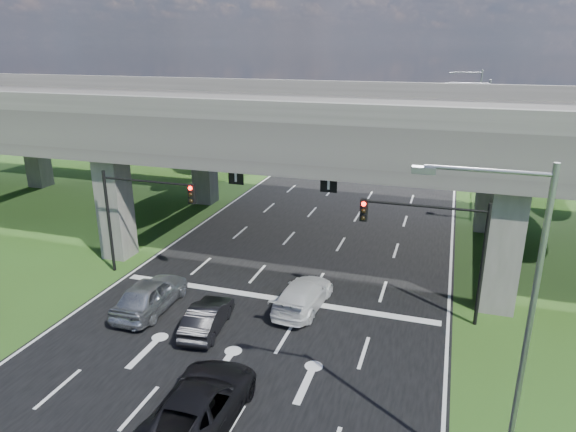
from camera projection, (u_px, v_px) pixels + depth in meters
The scene contains 19 objects.
ground at pixel (247, 333), 23.60m from camera, with size 160.00×160.00×0.00m, color #2B4516.
road at pixel (306, 252), 32.62m from camera, with size 18.00×120.00×0.03m, color black.
overpass at pixel (317, 123), 31.89m from camera, with size 80.00×15.00×10.00m.
warehouse at pixel (156, 136), 62.05m from camera, with size 20.00×10.00×4.00m, color #9E9E99.
signal_right at pixel (435, 237), 23.56m from camera, with size 5.76×0.54×6.00m.
signal_left at pixel (140, 206), 28.08m from camera, with size 5.76×0.54×6.00m.
streetlight_near at pixel (514, 317), 13.40m from camera, with size 3.38×0.25×10.00m.
streetlight_far at pixel (478, 134), 40.47m from camera, with size 3.38×0.25×10.00m.
streetlight_beyond at pixel (474, 110), 54.90m from camera, with size 3.38×0.25×10.00m.
tree_left_near at pixel (213, 128), 49.55m from camera, with size 4.50×4.50×7.80m.
tree_left_mid at pixel (220, 122), 57.84m from camera, with size 3.91×3.90×6.76m.
tree_left_far at pixel (277, 107), 63.60m from camera, with size 4.80×4.80×8.32m.
tree_right_near at pixel (512, 144), 43.66m from camera, with size 4.20×4.20×7.28m.
tree_right_mid at pixel (537, 134), 50.11m from camera, with size 3.91×3.90×6.76m.
tree_right_far at pixel (490, 116), 58.28m from camera, with size 4.50×4.50×7.80m.
car_silver at pixel (150, 294), 25.31m from camera, with size 1.98×4.92×1.68m, color #AFB3B8.
car_dark at pixel (207, 317), 23.55m from camera, with size 1.41×4.04×1.33m, color black.
car_white at pixel (303, 295), 25.55m from camera, with size 1.98×4.88×1.42m, color silver.
car_trailing at pixel (200, 404), 17.70m from camera, with size 2.61×5.67×1.57m, color black.
Camera 1 is at (8.09, -19.08, 12.65)m, focal length 32.00 mm.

